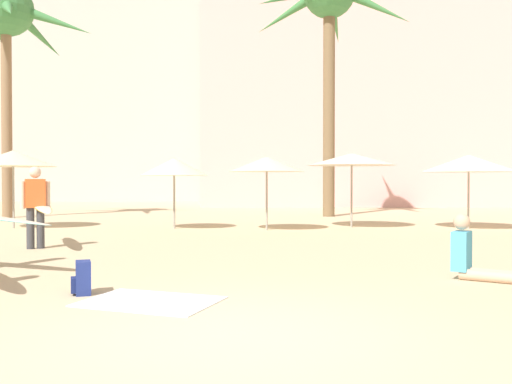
{
  "coord_description": "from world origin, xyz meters",
  "views": [
    {
      "loc": [
        0.19,
        -5.15,
        1.43
      ],
      "look_at": [
        0.32,
        4.68,
        1.24
      ],
      "focal_mm": 39.84,
      "sensor_mm": 36.0,
      "label": 1
    }
  ],
  "objects": [
    {
      "name": "person_far_left",
      "position": [
        3.45,
        3.01,
        0.33
      ],
      "size": [
        0.98,
        0.82,
        0.95
      ],
      "rotation": [
        0.0,
        0.0,
        5.7
      ],
      "color": "#D1A889",
      "rests_on": "ground"
    },
    {
      "name": "cafe_umbrella_2",
      "position": [
        3.37,
        12.3,
        2.1
      ],
      "size": [
        2.72,
        2.72,
        2.29
      ],
      "color": "gray",
      "rests_on": "ground"
    },
    {
      "name": "beach_towel",
      "position": [
        -0.97,
        1.53,
        0.01
      ],
      "size": [
        1.83,
        1.57,
        0.01
      ],
      "primitive_type": "cube",
      "rotation": [
        0.0,
        0.0,
        -0.36
      ],
      "color": "white",
      "rests_on": "ground"
    },
    {
      "name": "palm_tree_left",
      "position": [
        -9.24,
        17.09,
        7.61
      ],
      "size": [
        6.55,
        6.28,
        9.17
      ],
      "color": "#896B4C",
      "rests_on": "ground"
    },
    {
      "name": "backpack",
      "position": [
        -1.9,
        2.0,
        0.2
      ],
      "size": [
        0.31,
        0.34,
        0.42
      ],
      "rotation": [
        0.0,
        0.0,
        3.45
      ],
      "color": "navy",
      "rests_on": "ground"
    },
    {
      "name": "palm_tree_far_left",
      "position": [
        3.41,
        17.75,
        8.28
      ],
      "size": [
        6.35,
        6.63,
        10.09
      ],
      "color": "brown",
      "rests_on": "ground"
    },
    {
      "name": "cafe_umbrella_0",
      "position": [
        -2.03,
        11.83,
        1.86
      ],
      "size": [
        2.04,
        2.04,
        2.12
      ],
      "color": "gray",
      "rests_on": "ground"
    },
    {
      "name": "cafe_umbrella_4",
      "position": [
        -6.93,
        12.09,
        2.11
      ],
      "size": [
        2.53,
        2.53,
        2.36
      ],
      "color": "gray",
      "rests_on": "ground"
    },
    {
      "name": "cafe_umbrella_5",
      "position": [
        6.79,
        11.78,
        1.96
      ],
      "size": [
        2.77,
        2.77,
        2.22
      ],
      "color": "gray",
      "rests_on": "ground"
    },
    {
      "name": "hotel_pink",
      "position": [
        9.21,
        29.67,
        8.79
      ],
      "size": [
        23.26,
        8.63,
        17.58
      ],
      "primitive_type": "cube",
      "color": "beige",
      "rests_on": "ground"
    },
    {
      "name": "person_far_right",
      "position": [
        -4.31,
        7.0,
        0.93
      ],
      "size": [
        1.56,
        2.74,
        1.73
      ],
      "rotation": [
        0.0,
        0.0,
        5.14
      ],
      "color": "#3D3D42",
      "rests_on": "ground"
    },
    {
      "name": "ground",
      "position": [
        0.0,
        0.0,
        0.0
      ],
      "size": [
        120.0,
        120.0,
        0.0
      ],
      "primitive_type": "plane",
      "color": "#C6B28C"
    },
    {
      "name": "hotel_tower_gray",
      "position": [
        -8.12,
        38.86,
        12.2
      ],
      "size": [
        19.61,
        8.18,
        24.4
      ],
      "primitive_type": "cube",
      "color": "#BCB7AD",
      "rests_on": "ground"
    },
    {
      "name": "cafe_umbrella_6",
      "position": [
        0.72,
        11.35,
        1.92
      ],
      "size": [
        2.21,
        2.21,
        2.14
      ],
      "color": "gray",
      "rests_on": "ground"
    }
  ]
}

